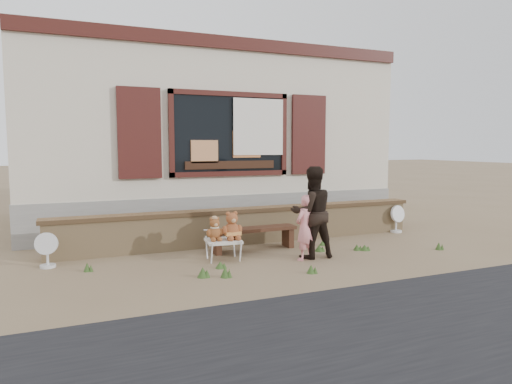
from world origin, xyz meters
name	(u,v)px	position (x,y,z in m)	size (l,w,h in m)	color
ground	(270,255)	(0.00, 0.00, 0.00)	(80.00, 80.00, 0.00)	brown
shopfront	(197,138)	(0.00, 4.49, 2.00)	(8.04, 5.13, 4.00)	#B4AB92
brick_wall	(248,225)	(0.00, 1.00, 0.34)	(7.10, 0.36, 0.67)	tan
bench	(253,234)	(-0.13, 0.42, 0.29)	(1.56, 0.37, 0.40)	#371F13
folding_chair	(223,242)	(-0.83, -0.03, 0.30)	(0.59, 0.53, 0.33)	beige
teddy_bear_left	(214,228)	(-0.97, -0.02, 0.52)	(0.27, 0.24, 0.37)	brown
teddy_bear_right	(232,225)	(-0.69, -0.05, 0.56)	(0.33, 0.29, 0.46)	brown
child	(305,228)	(0.37, -0.52, 0.52)	(0.38, 0.25, 1.05)	pink
adult	(312,212)	(0.56, -0.42, 0.74)	(0.72, 0.56, 1.49)	black
fan_left	(47,250)	(-3.40, 0.56, 0.27)	(0.34, 0.23, 0.54)	silver
fan_right	(396,219)	(3.28, 0.80, 0.29)	(0.36, 0.24, 0.57)	silver
grass_tufts	(287,258)	(0.05, -0.53, 0.06)	(5.86, 1.65, 0.15)	#324F1F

